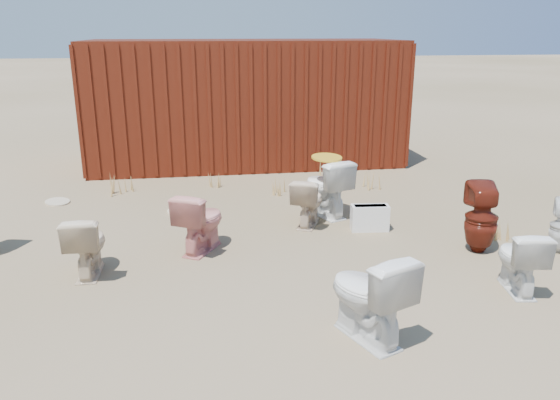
{
  "coord_description": "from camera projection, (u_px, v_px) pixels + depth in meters",
  "views": [
    {
      "loc": [
        -0.99,
        -5.83,
        2.59
      ],
      "look_at": [
        0.0,
        0.6,
        0.55
      ],
      "focal_mm": 35.0,
      "sensor_mm": 36.0,
      "label": 1
    }
  ],
  "objects": [
    {
      "name": "ground",
      "position": [
        288.0,
        260.0,
        6.42
      ],
      "size": [
        100.0,
        100.0,
        0.0
      ],
      "primitive_type": "plane",
      "color": "brown",
      "rests_on": "ground"
    },
    {
      "name": "shipping_container",
      "position": [
        245.0,
        102.0,
        10.96
      ],
      "size": [
        6.0,
        2.4,
        2.4
      ],
      "primitive_type": "cube",
      "color": "#44150B",
      "rests_on": "ground"
    },
    {
      "name": "toilet_front_pink",
      "position": [
        201.0,
        221.0,
        6.58
      ],
      "size": [
        0.73,
        0.85,
        0.75
      ],
      "primitive_type": "imported",
      "rotation": [
        0.0,
        0.0,
        2.62
      ],
      "color": "#E18982",
      "rests_on": "ground"
    },
    {
      "name": "toilet_front_c",
      "position": [
        368.0,
        295.0,
        4.67
      ],
      "size": [
        0.74,
        0.93,
        0.83
      ],
      "primitive_type": "imported",
      "rotation": [
        0.0,
        0.0,
        3.54
      ],
      "color": "white",
      "rests_on": "ground"
    },
    {
      "name": "toilet_front_maroon",
      "position": [
        481.0,
        218.0,
        6.54
      ],
      "size": [
        0.46,
        0.46,
        0.86
      ],
      "primitive_type": "imported",
      "rotation": [
        0.0,
        0.0,
        2.94
      ],
      "color": "#5B1B0F",
      "rests_on": "ground"
    },
    {
      "name": "toilet_front_e",
      "position": [
        519.0,
        260.0,
        5.57
      ],
      "size": [
        0.48,
        0.72,
        0.68
      ],
      "primitive_type": "imported",
      "rotation": [
        0.0,
        0.0,
        2.98
      ],
      "color": "white",
      "rests_on": "ground"
    },
    {
      "name": "toilet_back_beige_left",
      "position": [
        86.0,
        245.0,
        5.94
      ],
      "size": [
        0.4,
        0.69,
        0.7
      ],
      "primitive_type": "imported",
      "rotation": [
        0.0,
        0.0,
        3.12
      ],
      "color": "beige",
      "rests_on": "ground"
    },
    {
      "name": "toilet_back_beige_right",
      "position": [
        308.0,
        201.0,
        7.46
      ],
      "size": [
        0.62,
        0.76,
        0.68
      ],
      "primitive_type": "imported",
      "rotation": [
        0.0,
        0.0,
        2.71
      ],
      "color": "beige",
      "rests_on": "ground"
    },
    {
      "name": "toilet_back_yellowlid",
      "position": [
        326.0,
        187.0,
        7.84
      ],
      "size": [
        0.73,
        0.94,
        0.85
      ],
      "primitive_type": "imported",
      "rotation": [
        0.0,
        0.0,
        3.5
      ],
      "color": "white",
      "rests_on": "ground"
    },
    {
      "name": "yellow_lid",
      "position": [
        327.0,
        158.0,
        7.71
      ],
      "size": [
        0.43,
        0.54,
        0.02
      ],
      "primitive_type": "ellipsoid",
      "color": "gold",
      "rests_on": "toilet_back_yellowlid"
    },
    {
      "name": "loose_tank",
      "position": [
        370.0,
        218.0,
        7.31
      ],
      "size": [
        0.52,
        0.25,
        0.35
      ],
      "primitive_type": "cube",
      "rotation": [
        0.0,
        0.0,
        -0.09
      ],
      "color": "white",
      "rests_on": "ground"
    },
    {
      "name": "loose_lid_near",
      "position": [
        180.0,
        211.0,
        8.1
      ],
      "size": [
        0.38,
        0.5,
        0.02
      ],
      "primitive_type": "ellipsoid",
      "rotation": [
        0.0,
        0.0,
        -0.01
      ],
      "color": "beige",
      "rests_on": "ground"
    },
    {
      "name": "loose_lid_far",
      "position": [
        57.0,
        202.0,
        8.53
      ],
      "size": [
        0.54,
        0.58,
        0.02
      ],
      "primitive_type": "ellipsoid",
      "rotation": [
        0.0,
        0.0,
        0.5
      ],
      "color": "#C2AD8C",
      "rests_on": "ground"
    },
    {
      "name": "weed_clump_a",
      "position": [
        121.0,
        183.0,
        8.98
      ],
      "size": [
        0.36,
        0.36,
        0.33
      ],
      "primitive_type": "cone",
      "color": "#A98243",
      "rests_on": "ground"
    },
    {
      "name": "weed_clump_b",
      "position": [
        278.0,
        187.0,
        8.87
      ],
      "size": [
        0.32,
        0.32,
        0.28
      ],
      "primitive_type": "cone",
      "color": "#A98243",
      "rests_on": "ground"
    },
    {
      "name": "weed_clump_c",
      "position": [
        375.0,
        180.0,
        9.22
      ],
      "size": [
        0.36,
        0.36,
        0.3
      ],
      "primitive_type": "cone",
      "color": "#A98243",
      "rests_on": "ground"
    },
    {
      "name": "weed_clump_d",
      "position": [
        213.0,
        180.0,
        9.31
      ],
      "size": [
        0.3,
        0.3,
        0.27
      ],
      "primitive_type": "cone",
      "color": "#A98243",
      "rests_on": "ground"
    },
    {
      "name": "weed_clump_e",
      "position": [
        328.0,
        169.0,
        9.86
      ],
      "size": [
        0.34,
        0.34,
        0.34
      ],
      "primitive_type": "cone",
      "color": "#A98243",
      "rests_on": "ground"
    },
    {
      "name": "weed_clump_f",
      "position": [
        498.0,
        230.0,
        7.01
      ],
      "size": [
        0.28,
        0.28,
        0.25
      ],
      "primitive_type": "cone",
      "color": "#A98243",
      "rests_on": "ground"
    }
  ]
}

